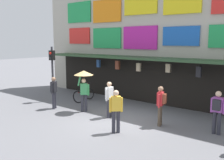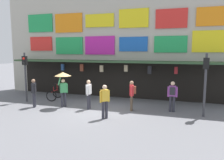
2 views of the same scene
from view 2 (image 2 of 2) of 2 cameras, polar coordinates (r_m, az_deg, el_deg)
name	(u,v)px [view 2 (image 2 of 2)]	position (r m, az deg, el deg)	size (l,w,h in m)	color
ground_plane	(95,111)	(12.21, -4.44, -8.16)	(80.00, 80.00, 0.00)	slate
shopfront	(118,42)	(16.08, 1.70, 9.93)	(18.00, 2.60, 8.00)	#B2AD9E
traffic_light_near	(25,69)	(15.20, -21.74, 2.64)	(0.33, 0.35, 3.20)	#38383D
traffic_light_far	(206,75)	(11.79, 23.24, 1.28)	(0.29, 0.33, 3.20)	#38383D
bicycle_parked	(55,94)	(15.47, -14.73, -3.51)	(0.92, 1.27, 1.05)	black
pedestrian_with_umbrella	(63,80)	(13.10, -12.66, 0.10)	(0.96, 0.96, 2.08)	#2D2D38
pedestrian_in_black	(132,93)	(12.13, 5.24, -3.49)	(0.42, 0.52, 1.68)	brown
pedestrian_in_red	(172,94)	(12.28, 15.47, -3.61)	(0.53, 0.35, 1.68)	#2D2D38
pedestrian_in_green	(34,91)	(13.65, -19.72, -2.82)	(0.35, 0.49, 1.68)	#2D2D38
pedestrian_in_yellow	(105,100)	(10.70, -1.91, -5.17)	(0.41, 0.41, 1.68)	#2D2D38
pedestrian_in_purple	(89,93)	(12.49, -6.09, -3.35)	(0.24, 0.53, 1.68)	#2D2D38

